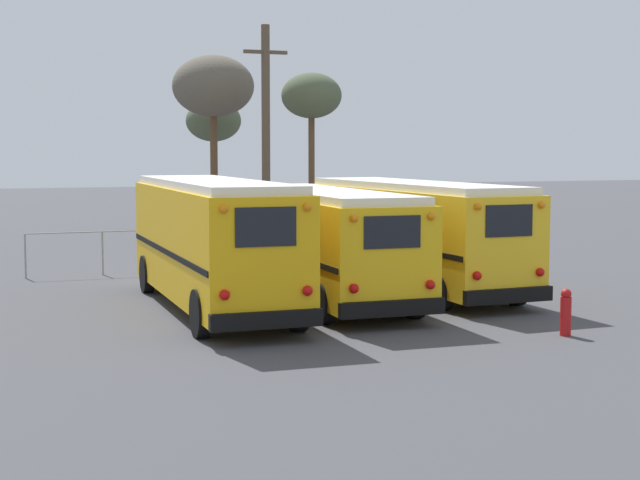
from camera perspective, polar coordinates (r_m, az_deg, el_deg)
The scene contains 10 objects.
ground_plane at distance 26.37m, azimuth 0.15°, elevation -3.51°, with size 160.00×160.00×0.00m, color #424247.
school_bus_0 at distance 24.67m, azimuth -6.25°, elevation 0.03°, with size 2.67×9.84×3.27m.
school_bus_1 at distance 26.26m, azimuth 0.08°, elevation 0.01°, with size 2.82×9.93×2.96m.
school_bus_2 at distance 28.34m, azimuth 5.41°, elevation 0.51°, with size 2.77×10.15×3.10m.
utility_pole at distance 39.38m, azimuth -3.17°, elevation 6.10°, with size 1.80×0.34×8.94m.
bare_tree_0 at distance 48.40m, azimuth -6.22°, elevation 6.82°, with size 2.70×2.70×6.42m.
bare_tree_1 at distance 41.54m, azimuth -0.50°, elevation 8.26°, with size 2.54×2.54×7.23m.
bare_tree_2 at distance 43.92m, azimuth -6.23°, elevation 8.81°, with size 3.61×3.61×8.16m.
fence_line at distance 33.19m, azimuth -4.36°, elevation 0.00°, with size 14.37×0.06×1.42m.
fire_hydrant at distance 21.96m, azimuth 14.11°, elevation -4.08°, with size 0.24×0.24×1.03m.
Camera 1 is at (-9.25, -24.36, 4.06)m, focal length 55.00 mm.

